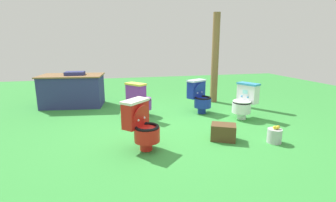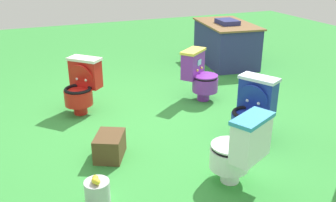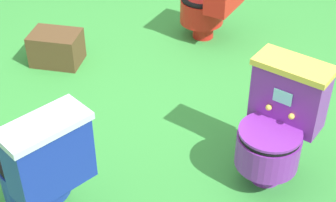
% 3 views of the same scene
% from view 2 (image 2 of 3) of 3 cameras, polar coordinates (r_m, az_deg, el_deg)
% --- Properties ---
extents(ground, '(14.00, 14.00, 0.00)m').
position_cam_2_polar(ground, '(4.83, -1.96, -2.97)').
color(ground, green).
extents(toilet_white, '(0.62, 0.58, 0.73)m').
position_cam_2_polar(toilet_white, '(3.48, 10.75, -7.21)').
color(toilet_white, white).
rests_on(toilet_white, ground).
extents(toilet_purple, '(0.64, 0.62, 0.73)m').
position_cam_2_polar(toilet_purple, '(5.40, 4.84, 3.98)').
color(toilet_purple, purple).
rests_on(toilet_purple, ground).
extents(toilet_red, '(0.63, 0.63, 0.73)m').
position_cam_2_polar(toilet_red, '(5.08, -13.01, 2.33)').
color(toilet_red, red).
rests_on(toilet_red, ground).
extents(toilet_blue, '(0.59, 0.62, 0.73)m').
position_cam_2_polar(toilet_blue, '(4.34, 12.71, -1.15)').
color(toilet_blue, '#192D9E').
rests_on(toilet_blue, ground).
extents(vendor_table, '(1.56, 1.05, 0.85)m').
position_cam_2_polar(vendor_table, '(7.25, 8.80, 8.74)').
color(vendor_table, navy).
rests_on(vendor_table, ground).
extents(small_crate, '(0.47, 0.42, 0.26)m').
position_cam_2_polar(small_crate, '(4.01, -8.87, -6.79)').
color(small_crate, brown).
rests_on(small_crate, ground).
extents(lemon_bucket, '(0.22, 0.22, 0.28)m').
position_cam_2_polar(lemon_bucket, '(3.36, -10.72, -13.45)').
color(lemon_bucket, '#B7B7BF').
rests_on(lemon_bucket, ground).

